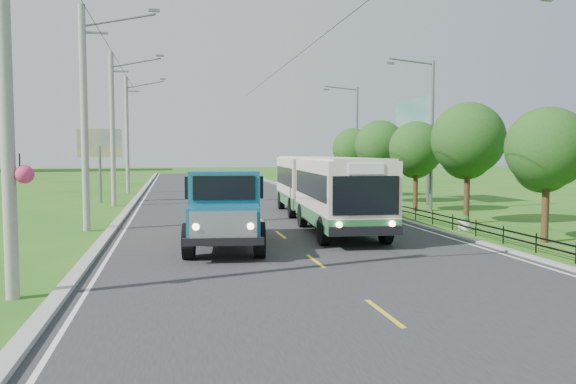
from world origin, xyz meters
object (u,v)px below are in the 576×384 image
object	(u,v)px
pole_far	(127,134)
streetlight_far	(355,136)
planter_near	(465,223)
planter_far	(354,197)
tree_third	(468,143)
streetlight_mid	(430,130)
pole_nearest	(9,92)
tree_back	(353,151)
bus	(322,184)
tree_fifth	(380,148)
tree_fourth	(416,152)
tree_second	(546,153)
pole_mid	(113,129)
billboard_left	(100,148)
dump_truck	(225,204)
planter_mid	(396,207)
pole_near	(85,117)
billboard_right	(413,127)

from	to	relation	value
pole_far	streetlight_far	distance (m)	19.56
planter_near	planter_far	distance (m)	16.00
tree_third	streetlight_mid	size ratio (longest dim) A/B	0.66
pole_nearest	tree_back	bearing A→B (deg)	58.16
bus	pole_far	bearing A→B (deg)	119.63
pole_nearest	bus	distance (m)	17.10
streetlight_far	pole_nearest	bearing A→B (deg)	-121.34
tree_third	tree_back	bearing A→B (deg)	90.00
tree_third	tree_fifth	size ratio (longest dim) A/B	1.03
tree_fourth	streetlight_mid	size ratio (longest dim) A/B	0.60
tree_second	bus	distance (m)	10.46
pole_mid	streetlight_mid	xyz separation A→B (m)	(18.90, -7.00, -0.19)
billboard_left	bus	bearing A→B (deg)	-49.27
pole_nearest	streetlight_mid	bearing A→B (deg)	42.00
tree_fifth	planter_far	xyz separation A→B (m)	(-1.26, 1.86, -3.57)
dump_truck	tree_second	bearing A→B (deg)	0.20
planter_near	planter_mid	distance (m)	8.00
planter_far	dump_truck	bearing A→B (deg)	-121.10
tree_fourth	bus	world-z (taller)	tree_fourth
tree_second	planter_mid	xyz separation A→B (m)	(-1.26, 11.86, -3.23)
pole_mid	tree_third	bearing A→B (deg)	-35.36
pole_near	planter_near	world-z (taller)	pole_near
pole_mid	tree_second	distance (m)	26.20
pole_near	bus	bearing A→B (deg)	3.66
billboard_left	planter_mid	bearing A→B (deg)	-28.92
streetlight_mid	planter_far	distance (m)	9.46
pole_near	tree_third	distance (m)	18.17
pole_mid	bus	world-z (taller)	pole_mid
tree_fifth	streetlight_far	xyz separation A→B (m)	(0.79, 7.86, 1.05)
pole_mid	streetlight_far	bearing A→B (deg)	20.32
tree_second	streetlight_far	distance (m)	25.91
tree_third	dump_truck	world-z (taller)	tree_third
tree_fourth	streetlight_far	world-z (taller)	streetlight_far
pole_near	streetlight_far	distance (m)	26.80
pole_near	tree_back	xyz separation A→B (m)	(18.12, 17.14, -1.44)
pole_near	billboard_right	size ratio (longest dim) A/B	1.37
pole_near	tree_fourth	size ratio (longest dim) A/B	1.85
pole_nearest	planter_far	distance (m)	30.50
billboard_left	streetlight_mid	bearing A→B (deg)	-26.40
planter_near	planter_mid	xyz separation A→B (m)	(0.00, 8.00, 0.00)
streetlight_far	billboard_left	xyz separation A→B (m)	(-20.14, -4.00, -1.04)
pole_mid	planter_far	bearing A→B (deg)	3.39
streetlight_mid	billboard_left	distance (m)	22.51
tree_fourth	tree_fifth	xyz separation A→B (m)	(0.00, 6.00, 0.27)
streetlight_far	billboard_left	distance (m)	20.56
planter_mid	dump_truck	distance (m)	15.42
pole_nearest	planter_near	size ratio (longest dim) A/B	14.93
pole_nearest	tree_third	bearing A→B (deg)	31.62
pole_mid	billboard_left	bearing A→B (deg)	112.42
pole_far	tree_second	xyz separation A→B (m)	(18.12, -30.86, -1.57)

